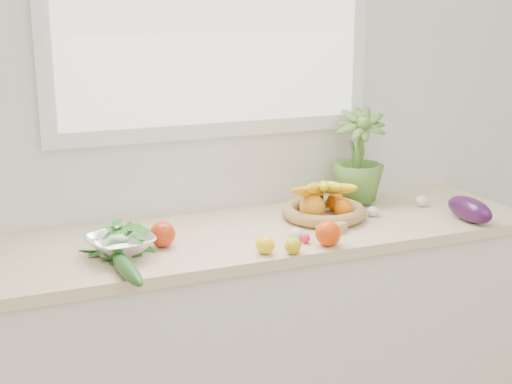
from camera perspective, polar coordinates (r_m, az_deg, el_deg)
name	(u,v)px	position (r m, az deg, el deg)	size (l,w,h in m)	color
back_wall	(213,98)	(2.77, -3.49, 7.51)	(4.50, 0.02, 2.70)	white
counter_cabinet	(242,349)	(2.78, -1.14, -12.42)	(2.20, 0.58, 0.86)	silver
countertop	(241,237)	(2.60, -1.19, -3.62)	(2.24, 0.62, 0.04)	beige
orange_loose	(328,233)	(2.45, 5.79, -3.31)	(0.09, 0.09, 0.09)	#E64107
lemon_a	(265,245)	(2.37, 0.73, -4.28)	(0.06, 0.07, 0.06)	yellow
lemon_b	(293,246)	(2.37, 2.97, -4.32)	(0.05, 0.07, 0.05)	#DFB70C
lemon_c	(331,237)	(2.47, 5.99, -3.64)	(0.05, 0.07, 0.05)	#F7AF0D
apple	(163,234)	(2.45, -7.48, -3.39)	(0.09, 0.09, 0.09)	red
ginger	(332,229)	(2.58, 6.07, -2.97)	(0.12, 0.05, 0.04)	tan
garlic_a	(373,212)	(2.81, 9.35, -1.55)	(0.05, 0.05, 0.04)	silver
garlic_b	(422,201)	(2.98, 13.13, -0.72)	(0.05, 0.05, 0.05)	silver
garlic_c	(296,234)	(2.51, 3.20, -3.38)	(0.05, 0.05, 0.04)	silver
eggplant	(469,209)	(2.82, 16.71, -1.34)	(0.09, 0.23, 0.09)	#320F38
cucumber	(127,270)	(2.21, -10.26, -6.13)	(0.05, 0.27, 0.05)	#204F17
radish	(305,238)	(2.48, 3.98, -3.73)	(0.03, 0.03, 0.03)	#DC1B4B
potted_herb	(358,155)	(2.93, 8.20, 2.91)	(0.21, 0.21, 0.38)	#51802E
fruit_basket	(323,206)	(2.75, 5.40, -1.15)	(0.43, 0.43, 0.18)	tan
colander_with_spinach	(120,239)	(2.38, -10.81, -3.75)	(0.26, 0.26, 0.12)	silver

